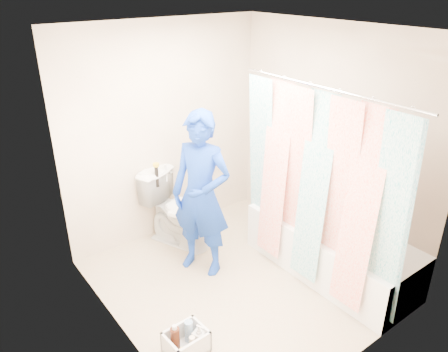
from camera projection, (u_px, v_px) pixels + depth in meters
floor at (238, 281)px, 4.35m from camera, size 2.60×2.60×0.00m
ceiling at (242, 29)px, 3.34m from camera, size 2.40×2.60×0.02m
wall_back at (165, 133)px, 4.79m from camera, size 2.40×0.02×2.40m
wall_front at (363, 235)px, 2.91m from camera, size 2.40×0.02×2.40m
wall_left at (113, 212)px, 3.19m from camera, size 0.02×2.60×2.40m
wall_right at (330, 143)px, 4.50m from camera, size 0.02×2.60×2.40m
bathtub at (330, 249)px, 4.40m from camera, size 0.70×1.75×0.50m
curtain_rod at (325, 88)px, 3.51m from camera, size 0.02×1.90×0.02m
shower_curtain at (315, 191)px, 3.90m from camera, size 0.06×1.75×1.80m
toilet at (180, 209)px, 4.83m from camera, size 0.75×0.94×0.84m
tank_lid at (190, 206)px, 4.73m from camera, size 0.56×0.40×0.04m
tank_internals at (159, 173)px, 4.72m from camera, size 0.19×0.11×0.27m
plumber at (201, 195)px, 4.22m from camera, size 0.64×0.73×1.68m
cleaning_caddy at (187, 342)px, 3.51m from camera, size 0.33×0.27×0.25m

